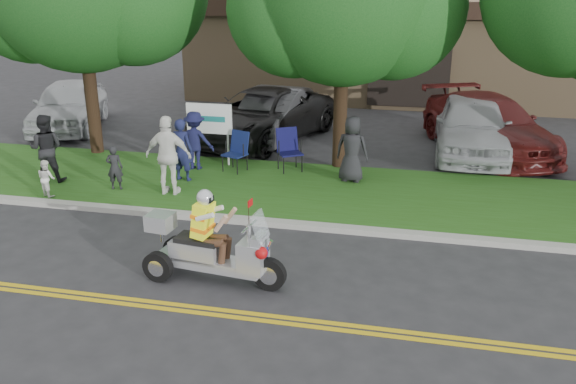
% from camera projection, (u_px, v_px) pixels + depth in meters
% --- Properties ---
extents(ground, '(120.00, 120.00, 0.00)m').
position_uv_depth(ground, '(246.00, 299.00, 9.89)').
color(ground, '#28282B').
rests_on(ground, ground).
extents(centerline_near, '(60.00, 0.10, 0.01)m').
position_uv_depth(centerline_near, '(235.00, 317.00, 9.36)').
color(centerline_near, gold).
rests_on(centerline_near, ground).
extents(centerline_far, '(60.00, 0.10, 0.01)m').
position_uv_depth(centerline_far, '(238.00, 312.00, 9.51)').
color(centerline_far, gold).
rests_on(centerline_far, ground).
extents(curb, '(60.00, 0.25, 0.12)m').
position_uv_depth(curb, '(287.00, 224.00, 12.67)').
color(curb, '#A8A89E').
rests_on(curb, ground).
extents(grass_verge, '(60.00, 4.00, 0.10)m').
position_uv_depth(grass_verge, '(306.00, 190.00, 14.65)').
color(grass_verge, '#275416').
rests_on(grass_verge, ground).
extents(commercial_building, '(18.00, 8.20, 4.00)m').
position_uv_depth(commercial_building, '(413.00, 45.00, 26.21)').
color(commercial_building, '#9E7F5B').
rests_on(commercial_building, ground).
extents(business_sign, '(1.25, 0.06, 1.75)m').
position_uv_depth(business_sign, '(209.00, 122.00, 16.11)').
color(business_sign, silver).
rests_on(business_sign, ground).
extents(trike_scooter, '(2.52, 0.90, 1.65)m').
position_uv_depth(trike_scooter, '(209.00, 249.00, 10.33)').
color(trike_scooter, black).
rests_on(trike_scooter, ground).
extents(lawn_chair_a, '(0.69, 0.71, 1.02)m').
position_uv_depth(lawn_chair_a, '(237.00, 149.00, 15.81)').
color(lawn_chair_a, black).
rests_on(lawn_chair_a, grass_verge).
extents(lawn_chair_b, '(0.80, 0.81, 1.09)m').
position_uv_depth(lawn_chair_b, '(288.00, 147.00, 15.84)').
color(lawn_chair_b, black).
rests_on(lawn_chair_b, grass_verge).
extents(spectator_adult_left, '(0.62, 0.45, 1.56)m').
position_uv_depth(spectator_adult_left, '(182.00, 150.00, 14.97)').
color(spectator_adult_left, '#191D46').
rests_on(spectator_adult_left, grass_verge).
extents(spectator_adult_mid, '(0.94, 0.81, 1.68)m').
position_uv_depth(spectator_adult_mid, '(46.00, 148.00, 14.87)').
color(spectator_adult_mid, black).
rests_on(spectator_adult_mid, grass_verge).
extents(spectator_adult_right, '(1.10, 0.50, 1.85)m').
position_uv_depth(spectator_adult_right, '(169.00, 156.00, 13.97)').
color(spectator_adult_right, white).
rests_on(spectator_adult_right, grass_verge).
extents(spectator_chair_a, '(1.00, 0.59, 1.52)m').
position_uv_depth(spectator_chair_a, '(195.00, 140.00, 15.85)').
color(spectator_chair_a, '#16173D').
rests_on(spectator_chair_a, grass_verge).
extents(spectator_chair_b, '(0.86, 0.62, 1.64)m').
position_uv_depth(spectator_chair_b, '(352.00, 149.00, 14.88)').
color(spectator_chair_b, black).
rests_on(spectator_chair_b, grass_verge).
extents(child_left, '(0.43, 0.33, 1.07)m').
position_uv_depth(child_left, '(115.00, 168.00, 14.41)').
color(child_left, black).
rests_on(child_left, grass_verge).
extents(child_right, '(0.52, 0.47, 0.86)m').
position_uv_depth(child_right, '(46.00, 178.00, 14.01)').
color(child_right, white).
rests_on(child_right, grass_verge).
extents(parked_car_far_left, '(3.24, 5.11, 1.62)m').
position_uv_depth(parked_car_far_left, '(68.00, 105.00, 20.38)').
color(parked_car_far_left, '#B0B2B7').
rests_on(parked_car_far_left, ground).
extents(parked_car_left, '(2.14, 4.78, 1.52)m').
position_uv_depth(parked_car_left, '(274.00, 114.00, 19.27)').
color(parked_car_left, '#2D2D30').
rests_on(parked_car_left, ground).
extents(parked_car_mid, '(4.32, 6.22, 1.58)m').
position_uv_depth(parked_car_mid, '(261.00, 116.00, 18.92)').
color(parked_car_mid, black).
rests_on(parked_car_mid, ground).
extents(parked_car_right, '(4.31, 5.99, 1.61)m').
position_uv_depth(parked_car_right, '(488.00, 125.00, 17.74)').
color(parked_car_right, '#521413').
rests_on(parked_car_right, ground).
extents(parked_car_far_right, '(2.02, 5.01, 1.71)m').
position_uv_depth(parked_car_far_right, '(472.00, 126.00, 17.43)').
color(parked_car_far_right, '#AEAFB5').
rests_on(parked_car_far_right, ground).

